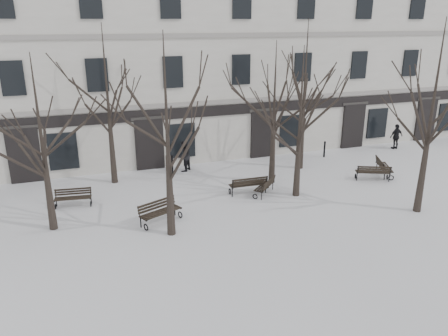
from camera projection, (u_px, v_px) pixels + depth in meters
name	position (u px, v px, depth m)	size (l,w,h in m)	color
ground	(263.00, 215.00, 19.06)	(100.00, 100.00, 0.00)	silver
building	(185.00, 61.00, 28.86)	(40.40, 10.20, 11.40)	silver
tree_0	(39.00, 124.00, 16.45)	(4.90, 4.90, 7.01)	black
tree_1	(166.00, 114.00, 15.85)	(5.45, 5.45, 7.78)	black
tree_2	(301.00, 105.00, 19.83)	(4.95, 4.95, 7.07)	black
tree_3	(434.00, 96.00, 17.85)	(5.76, 5.76, 8.23)	black
tree_4	(107.00, 87.00, 21.35)	(5.60, 5.60, 8.00)	black
tree_5	(275.00, 97.00, 21.53)	(5.04, 5.04, 7.20)	black
tree_6	(305.00, 78.00, 23.54)	(5.73, 5.73, 8.19)	black
bench_0	(160.00, 211.00, 18.27)	(1.93, 1.35, 0.93)	black
bench_1	(248.00, 184.00, 21.26)	(1.86, 0.72, 0.93)	black
bench_2	(373.00, 172.00, 23.05)	(1.83, 1.30, 0.88)	black
bench_3	(73.00, 197.00, 19.89)	(1.67, 0.79, 0.81)	black
bench_4	(265.00, 186.00, 21.23)	(1.53, 1.51, 0.81)	black
bench_5	(383.00, 166.00, 23.90)	(1.31, 1.86, 0.90)	black
bollard_a	(172.00, 164.00, 24.03)	(0.14, 0.14, 1.08)	black
bollard_b	(324.00, 149.00, 27.02)	(0.13, 0.13, 1.02)	black
pedestrian_b	(184.00, 171.00, 24.68)	(0.85, 0.66, 1.75)	black
pedestrian_c	(395.00, 149.00, 28.95)	(0.97, 0.41, 1.66)	black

